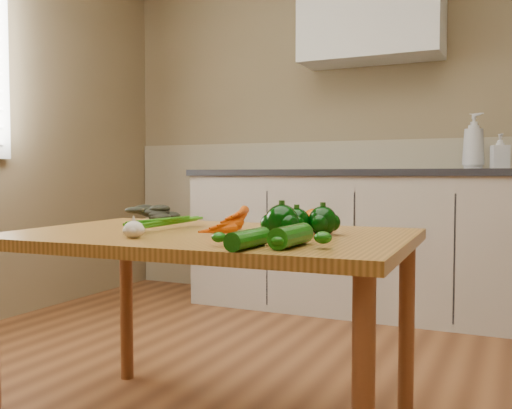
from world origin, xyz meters
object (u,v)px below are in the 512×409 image
object	(u,v)px
leafy_greens	(153,211)
garlic_bulb	(134,230)
tomato_c	(322,225)
zucchini_b	(248,239)
pepper_a	(297,222)
tomato_a	(275,221)
tomato_b	(314,220)
soap_bottle_b	(500,151)
soap_bottle_a	(474,141)
pepper_c	(282,222)
table	(210,256)
carrot_bunch	(210,222)
pepper_b	(323,221)
zucchini_a	(291,236)

from	to	relation	value
leafy_greens	garlic_bulb	world-z (taller)	leafy_greens
tomato_c	zucchini_b	size ratio (longest dim) A/B	0.36
pepper_a	tomato_a	bearing A→B (deg)	139.62
garlic_bulb	tomato_b	bearing A→B (deg)	45.09
soap_bottle_b	garlic_bulb	distance (m)	2.45
garlic_bulb	tomato_a	bearing A→B (deg)	52.42
soap_bottle_a	garlic_bulb	world-z (taller)	soap_bottle_a
soap_bottle_b	pepper_c	size ratio (longest dim) A/B	2.05
table	tomato_c	world-z (taller)	tomato_c
soap_bottle_a	tomato_b	world-z (taller)	soap_bottle_a
soap_bottle_b	zucchini_b	xyz separation A→B (m)	(-0.51, -2.32, -0.30)
table	zucchini_b	size ratio (longest dim) A/B	7.60
soap_bottle_a	tomato_c	xyz separation A→B (m)	(-0.30, -1.93, -0.36)
carrot_bunch	tomato_a	xyz separation A→B (m)	(0.18, 0.12, 0.00)
table	soap_bottle_a	bearing A→B (deg)	69.99
garlic_bulb	pepper_b	xyz separation A→B (m)	(0.48, 0.31, 0.02)
pepper_b	tomato_c	bearing A→B (deg)	110.99
soap_bottle_a	table	bearing A→B (deg)	-164.08
tomato_b	zucchini_b	bearing A→B (deg)	-90.83
soap_bottle_a	zucchini_a	distance (m)	2.32
table	leafy_greens	xyz separation A→B (m)	(-0.41, 0.26, 0.12)
pepper_b	tomato_c	distance (m)	0.05
carrot_bunch	zucchini_b	size ratio (longest dim) A/B	1.38
leafy_greens	tomato_b	xyz separation A→B (m)	(0.70, -0.08, -0.01)
tomato_c	carrot_bunch	bearing A→B (deg)	-164.58
pepper_b	carrot_bunch	bearing A→B (deg)	-171.23
pepper_c	tomato_a	distance (m)	0.26
soap_bottle_b	zucchini_a	world-z (taller)	soap_bottle_b
garlic_bulb	pepper_a	bearing A→B (deg)	34.52
pepper_a	tomato_a	world-z (taller)	pepper_a
pepper_c	zucchini_b	distance (m)	0.22
tomato_b	zucchini_a	distance (m)	0.42
carrot_bunch	tomato_c	size ratio (longest dim) A/B	3.79
leafy_greens	soap_bottle_a	bearing A→B (deg)	59.41
soap_bottle_a	soap_bottle_b	world-z (taller)	soap_bottle_a
zucchini_a	tomato_a	bearing A→B (deg)	118.89
pepper_a	zucchini_b	bearing A→B (deg)	-89.66
zucchini_a	zucchini_b	size ratio (longest dim) A/B	1.02
soap_bottle_a	leafy_greens	size ratio (longest dim) A/B	1.84
soap_bottle_b	tomato_a	bearing A→B (deg)	-125.01
tomato_b	tomato_c	bearing A→B (deg)	-52.98
soap_bottle_a	carrot_bunch	size ratio (longest dim) A/B	1.41
pepper_c	zucchini_b	bearing A→B (deg)	-90.50
pepper_a	soap_bottle_a	bearing A→B (deg)	79.78
table	garlic_bulb	distance (m)	0.29
pepper_b	zucchini_b	size ratio (longest dim) A/B	0.52
soap_bottle_a	garlic_bulb	distance (m)	2.43
soap_bottle_b	zucchini_b	bearing A→B (deg)	-118.90
garlic_bulb	zucchini_a	xyz separation A→B (m)	(0.50, 0.01, 0.00)
leafy_greens	pepper_b	world-z (taller)	leafy_greens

